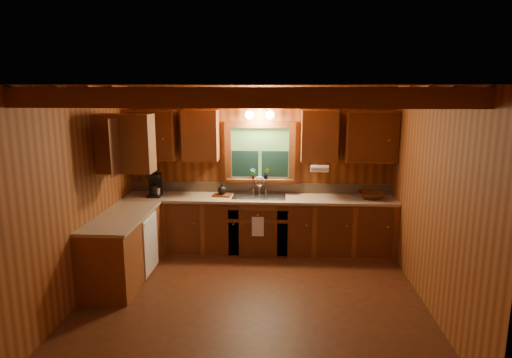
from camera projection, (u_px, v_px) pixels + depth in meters
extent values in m
plane|color=#4B2512|center=(252.00, 298.00, 5.53)|extent=(4.20, 4.20, 0.00)
plane|color=brown|center=(252.00, 85.00, 5.00)|extent=(4.20, 4.20, 0.00)
plane|color=brown|center=(260.00, 168.00, 7.12)|extent=(4.20, 0.00, 4.20)
plane|color=brown|center=(235.00, 257.00, 3.41)|extent=(4.20, 0.00, 4.20)
plane|color=brown|center=(80.00, 194.00, 5.38)|extent=(0.00, 3.80, 3.80)
plane|color=brown|center=(432.00, 199.00, 5.14)|extent=(0.00, 3.80, 3.80)
cube|color=brown|center=(242.00, 98.00, 3.85)|extent=(4.20, 0.14, 0.18)
cube|color=brown|center=(249.00, 96.00, 4.63)|extent=(4.20, 0.14, 0.18)
cube|color=brown|center=(254.00, 94.00, 5.41)|extent=(4.20, 0.14, 0.18)
cube|color=brown|center=(258.00, 93.00, 6.19)|extent=(4.20, 0.14, 0.18)
cube|color=brown|center=(259.00, 226.00, 6.99)|extent=(4.20, 0.62, 0.86)
cube|color=brown|center=(123.00, 248.00, 6.01)|extent=(0.62, 1.60, 0.86)
cube|color=tan|center=(259.00, 198.00, 6.90)|extent=(4.20, 0.66, 0.04)
cube|color=tan|center=(122.00, 217.00, 5.92)|extent=(0.64, 1.60, 0.04)
cube|color=tan|center=(260.00, 188.00, 7.17)|extent=(4.20, 0.02, 0.16)
cube|color=white|center=(151.00, 244.00, 6.19)|extent=(0.02, 0.60, 0.80)
cube|color=brown|center=(151.00, 135.00, 6.94)|extent=(0.78, 0.34, 0.78)
cube|color=brown|center=(201.00, 135.00, 6.90)|extent=(0.55, 0.34, 0.78)
cube|color=brown|center=(319.00, 136.00, 6.79)|extent=(0.55, 0.34, 0.78)
cube|color=brown|center=(371.00, 136.00, 6.74)|extent=(0.78, 0.34, 0.78)
cube|color=brown|center=(112.00, 143.00, 5.93)|extent=(0.34, 1.10, 0.78)
cube|color=brown|center=(260.00, 125.00, 6.94)|extent=(1.12, 0.08, 0.10)
cube|color=brown|center=(260.00, 181.00, 7.12)|extent=(1.12, 0.08, 0.10)
cube|color=brown|center=(228.00, 153.00, 7.06)|extent=(0.10, 0.08, 0.80)
cube|color=brown|center=(292.00, 153.00, 7.00)|extent=(0.10, 0.08, 0.80)
cube|color=#417430|center=(260.00, 153.00, 7.06)|extent=(0.92, 0.01, 0.80)
cube|color=#0F2C2A|center=(245.00, 164.00, 7.09)|extent=(0.42, 0.02, 0.42)
cube|color=#0F2C2A|center=(275.00, 164.00, 7.06)|extent=(0.42, 0.02, 0.42)
cylinder|color=black|center=(260.00, 152.00, 7.04)|extent=(0.92, 0.01, 0.01)
cube|color=brown|center=(260.00, 180.00, 7.08)|extent=(1.06, 0.14, 0.04)
cylinder|color=black|center=(260.00, 110.00, 6.89)|extent=(0.08, 0.03, 0.08)
cylinder|color=black|center=(253.00, 110.00, 6.84)|extent=(0.09, 0.17, 0.08)
cylinder|color=black|center=(266.00, 110.00, 6.83)|extent=(0.09, 0.17, 0.08)
sphere|color=#FFE0A5|center=(249.00, 115.00, 6.80)|extent=(0.13, 0.13, 0.13)
sphere|color=#FFE0A5|center=(270.00, 115.00, 6.78)|extent=(0.13, 0.13, 0.13)
cylinder|color=white|center=(320.00, 169.00, 6.69)|extent=(0.27, 0.11, 0.11)
cube|color=white|center=(258.00, 227.00, 6.66)|extent=(0.18, 0.01, 0.30)
cube|color=silver|center=(259.00, 196.00, 6.91)|extent=(0.82, 0.48, 0.02)
cube|color=#262628|center=(247.00, 200.00, 6.93)|extent=(0.34, 0.40, 0.14)
cube|color=#262628|center=(271.00, 201.00, 6.91)|extent=(0.34, 0.40, 0.14)
cylinder|color=silver|center=(260.00, 187.00, 7.06)|extent=(0.04, 0.04, 0.22)
torus|color=silver|center=(259.00, 181.00, 6.98)|extent=(0.16, 0.02, 0.16)
cube|color=black|center=(155.00, 195.00, 6.93)|extent=(0.20, 0.24, 0.03)
cube|color=black|center=(156.00, 184.00, 6.97)|extent=(0.20, 0.09, 0.33)
cube|color=black|center=(153.00, 176.00, 6.84)|extent=(0.20, 0.22, 0.04)
cylinder|color=black|center=(154.00, 190.00, 6.88)|extent=(0.12, 0.12, 0.14)
cylinder|color=silver|center=(157.00, 192.00, 6.92)|extent=(0.11, 0.11, 0.14)
cylinder|color=black|center=(155.00, 183.00, 6.88)|extent=(0.03, 0.04, 0.21)
cylinder|color=black|center=(157.00, 183.00, 6.89)|extent=(0.01, 0.01, 0.21)
cylinder|color=black|center=(158.00, 183.00, 6.90)|extent=(0.03, 0.04, 0.21)
cylinder|color=black|center=(158.00, 183.00, 6.90)|extent=(0.04, 0.05, 0.20)
cube|color=#502611|center=(222.00, 195.00, 6.95)|extent=(0.30, 0.23, 0.03)
sphere|color=black|center=(222.00, 190.00, 6.94)|extent=(0.14, 0.14, 0.14)
cylinder|color=black|center=(222.00, 185.00, 6.92)|extent=(0.02, 0.02, 0.04)
imported|color=#48230C|center=(371.00, 195.00, 6.79)|extent=(0.44, 0.44, 0.10)
imported|color=#502611|center=(253.00, 173.00, 7.05)|extent=(0.10, 0.07, 0.18)
imported|color=#502611|center=(266.00, 174.00, 7.04)|extent=(0.11, 0.09, 0.18)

